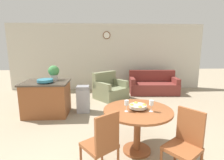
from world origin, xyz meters
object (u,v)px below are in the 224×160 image
object	(u,v)px
wine_glass_right	(151,103)
couch	(153,86)
dining_chair_near_left	(102,142)
trash_bin	(83,99)
dining_chair_near_right	(185,141)
armchair	(110,90)
potted_plant	(54,72)
dining_table	(138,119)
wine_glass_left	(127,103)
fruit_bowl	(138,106)
teal_bowl	(45,81)
kitchen_island	(47,98)

from	to	relation	value
wine_glass_right	couch	bearing A→B (deg)	72.94
dining_chair_near_left	trash_bin	world-z (taller)	dining_chair_near_left
dining_chair_near_left	dining_chair_near_right	size ratio (longest dim) A/B	1.00
dining_chair_near_right	armchair	size ratio (longest dim) A/B	0.74
potted_plant	couch	size ratio (longest dim) A/B	0.22
couch	trash_bin	bearing A→B (deg)	-140.89
dining_chair_near_right	potted_plant	size ratio (longest dim) A/B	2.38
dining_chair_near_right	armchair	xyz separation A→B (m)	(-0.88, 3.78, -0.22)
dining_table	trash_bin	distance (m)	2.26
potted_plant	armchair	distance (m)	2.11
wine_glass_left	armchair	world-z (taller)	wine_glass_left
dining_table	fruit_bowl	world-z (taller)	fruit_bowl
teal_bowl	couch	size ratio (longest dim) A/B	0.21
fruit_bowl	kitchen_island	size ratio (longest dim) A/B	0.25
teal_bowl	trash_bin	distance (m)	1.12
teal_bowl	wine_glass_left	bearing A→B (deg)	-43.86
trash_bin	teal_bowl	bearing A→B (deg)	-163.65
couch	dining_chair_near_left	bearing A→B (deg)	-111.58
teal_bowl	potted_plant	world-z (taller)	potted_plant
teal_bowl	couch	bearing A→B (deg)	31.43
dining_chair_near_right	fruit_bowl	size ratio (longest dim) A/B	3.26
dining_table	wine_glass_right	world-z (taller)	wine_glass_right
trash_bin	armchair	xyz separation A→B (m)	(0.79, 1.24, -0.06)
dining_chair_near_left	wine_glass_right	world-z (taller)	wine_glass_right
dining_table	potted_plant	world-z (taller)	potted_plant
potted_plant	armchair	world-z (taller)	potted_plant
wine_glass_left	dining_table	bearing A→B (deg)	22.14
wine_glass_right	armchair	world-z (taller)	wine_glass_right
fruit_bowl	teal_bowl	size ratio (longest dim) A/B	0.75
teal_bowl	couch	xyz separation A→B (m)	(3.42, 2.09, -0.66)
dining_table	potted_plant	distance (m)	2.83
teal_bowl	armchair	size ratio (longest dim) A/B	0.30
couch	armchair	xyz separation A→B (m)	(-1.71, -0.58, 0.01)
kitchen_island	armchair	xyz separation A→B (m)	(1.74, 1.37, -0.15)
dining_chair_near_left	armchair	world-z (taller)	dining_chair_near_left
dining_chair_near_right	kitchen_island	bearing A→B (deg)	10.37
fruit_bowl	teal_bowl	distance (m)	2.64
fruit_bowl	wine_glass_left	bearing A→B (deg)	-157.94
dining_chair_near_right	trash_bin	size ratio (longest dim) A/B	1.30
kitchen_island	couch	bearing A→B (deg)	29.52
dining_chair_near_right	wine_glass_right	size ratio (longest dim) A/B	5.05
kitchen_island	potted_plant	xyz separation A→B (m)	(0.16, 0.22, 0.67)
trash_bin	potted_plant	bearing A→B (deg)	173.71
kitchen_island	dining_chair_near_right	bearing A→B (deg)	-42.65
wine_glass_right	couch	size ratio (longest dim) A/B	0.10
potted_plant	trash_bin	size ratio (longest dim) A/B	0.55
dining_chair_near_left	wine_glass_right	xyz separation A→B (m)	(0.79, 0.44, 0.39)
dining_table	couch	bearing A→B (deg)	69.84
wine_glass_left	potted_plant	size ratio (longest dim) A/B	0.47
wine_glass_left	potted_plant	distance (m)	2.72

